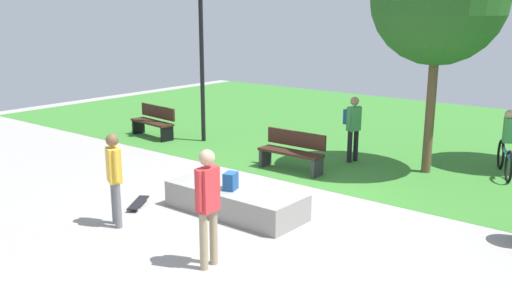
% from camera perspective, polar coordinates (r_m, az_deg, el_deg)
% --- Properties ---
extents(ground_plane, '(28.00, 28.00, 0.00)m').
position_cam_1_polar(ground_plane, '(10.86, 1.55, -5.28)').
color(ground_plane, '#9E9993').
extents(grass_lawn, '(26.60, 12.55, 0.01)m').
position_cam_1_polar(grass_lawn, '(17.43, 17.11, 1.65)').
color(grass_lawn, '#387A2D').
rests_on(grass_lawn, ground_plane).
extents(concrete_ledge, '(2.64, 1.06, 0.48)m').
position_cam_1_polar(concrete_ledge, '(10.42, -2.09, -4.74)').
color(concrete_ledge, gray).
rests_on(concrete_ledge, ground_plane).
extents(backpack_on_ledge, '(0.28, 0.33, 0.32)m').
position_cam_1_polar(backpack_on_ledge, '(10.20, -2.59, -2.81)').
color(backpack_on_ledge, '#1E4C8C').
rests_on(backpack_on_ledge, concrete_ledge).
extents(skater_performing_trick, '(0.23, 0.43, 1.76)m').
position_cam_1_polar(skater_performing_trick, '(8.06, -4.89, -4.61)').
color(skater_performing_trick, tan).
rests_on(skater_performing_trick, ground_plane).
extents(skater_watching, '(0.40, 0.32, 1.63)m').
position_cam_1_polar(skater_watching, '(9.89, -14.12, -1.94)').
color(skater_watching, slate).
rests_on(skater_watching, ground_plane).
extents(skateboard_by_ledge, '(0.60, 0.78, 0.08)m').
position_cam_1_polar(skateboard_by_ledge, '(11.05, -11.80, -4.89)').
color(skateboard_by_ledge, black).
rests_on(skateboard_by_ledge, ground_plane).
extents(park_bench_far_right, '(1.60, 0.48, 0.91)m').
position_cam_1_polar(park_bench_far_right, '(13.08, 3.69, 0.32)').
color(park_bench_far_right, '#331E14').
rests_on(park_bench_far_right, ground_plane).
extents(park_bench_by_oak, '(1.65, 0.66, 0.91)m').
position_cam_1_polar(park_bench_by_oak, '(16.79, -10.26, 3.26)').
color(park_bench_by_oak, '#331E14').
rests_on(park_bench_by_oak, ground_plane).
extents(lamp_post, '(0.28, 0.28, 4.68)m').
position_cam_1_polar(lamp_post, '(15.79, -5.54, 11.24)').
color(lamp_post, black).
rests_on(lamp_post, ground_plane).
extents(pedestrian_with_backpack, '(0.40, 0.42, 1.61)m').
position_cam_1_polar(pedestrian_with_backpack, '(13.94, 9.76, 3.03)').
color(pedestrian_with_backpack, black).
rests_on(pedestrian_with_backpack, ground_plane).
extents(cyclist_on_bicycle, '(0.80, 1.68, 1.52)m').
position_cam_1_polar(cyclist_on_bicycle, '(13.90, 23.94, 0.57)').
color(cyclist_on_bicycle, black).
rests_on(cyclist_on_bicycle, ground_plane).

